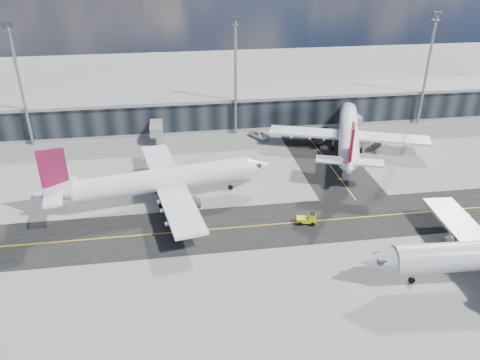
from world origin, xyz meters
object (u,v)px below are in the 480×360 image
(airliner_af, at_px, (160,180))
(airliner_redtail, at_px, (348,134))
(service_van, at_px, (260,135))
(baggage_tug, at_px, (308,219))

(airliner_af, xyz_separation_m, airliner_redtail, (43.42, 17.49, -0.03))
(service_van, bearing_deg, baggage_tug, -118.06)
(airliner_af, relative_size, baggage_tug, 12.27)
(airliner_redtail, distance_m, service_van, 22.12)
(service_van, bearing_deg, airliner_af, -160.15)
(airliner_af, distance_m, baggage_tug, 28.45)
(airliner_redtail, xyz_separation_m, service_van, (-18.87, 11.01, -3.47))
(baggage_tug, bearing_deg, airliner_redtail, 160.78)
(airliner_af, xyz_separation_m, baggage_tug, (25.50, -12.18, -3.28))
(baggage_tug, relative_size, service_van, 0.60)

